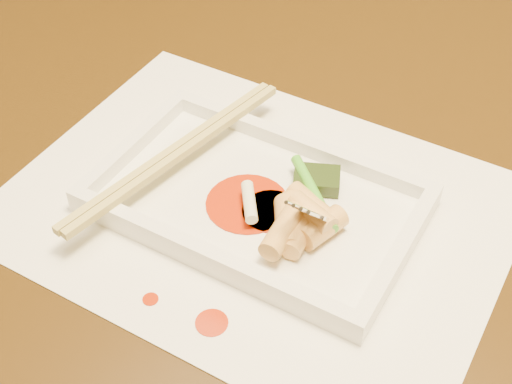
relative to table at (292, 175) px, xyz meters
The scene contains 24 objects.
table is the anchor object (origin of this frame).
placemat 0.18m from the table, 74.80° to the right, with size 0.40×0.30×0.00m, color white.
sauce_splatter_a 0.29m from the table, 75.05° to the right, with size 0.02×0.02×0.00m, color #B72705.
sauce_splatter_b 0.29m from the table, 85.68° to the right, with size 0.01×0.01×0.00m, color #B72705.
plate_base 0.19m from the table, 74.80° to the right, with size 0.26×0.16×0.01m, color white.
plate_rim_far 0.14m from the table, 61.49° to the right, with size 0.26×0.01×0.01m, color white.
plate_rim_near 0.25m from the table, 79.73° to the right, with size 0.26×0.01×0.01m, color white.
plate_rim_left 0.21m from the table, 119.50° to the right, with size 0.01×0.14×0.01m, color white.
plate_rim_right 0.25m from the table, 42.04° to the right, with size 0.01×0.14×0.01m, color white.
veg_piece 0.18m from the table, 55.16° to the right, with size 0.04×0.03×0.01m, color black.
scallion_white 0.21m from the table, 75.40° to the right, with size 0.01×0.01×0.04m, color #EAEACC.
scallion_green 0.20m from the table, 57.30° to the right, with size 0.01×0.01×0.09m, color #399E19.
chopstick_a 0.20m from the table, 105.76° to the right, with size 0.01×0.24×0.01m, color tan.
chopstick_b 0.20m from the table, 102.85° to the right, with size 0.01×0.24×0.01m, color tan.
fork 0.25m from the table, 49.72° to the right, with size 0.09×0.10×0.14m, color silver, non-canonical shape.
sauce_blob_0 0.19m from the table, 76.87° to the right, with size 0.07×0.07×0.00m, color #B72705.
sauce_blob_1 0.20m from the table, 69.45° to the right, with size 0.05×0.05×0.00m, color #B72705.
rice_cake_0 0.22m from the table, 64.47° to the right, with size 0.02×0.02×0.05m, color #E8C26C.
rice_cake_1 0.22m from the table, 64.61° to the right, with size 0.02×0.02×0.05m, color #E8C26C.
rice_cake_2 0.22m from the table, 58.76° to the right, with size 0.02×0.02×0.04m, color #E8C26C.
rice_cake_3 0.22m from the table, 56.41° to the right, with size 0.02×0.02×0.04m, color #E8C26C.
rice_cake_4 0.21m from the table, 58.01° to the right, with size 0.02×0.02×0.05m, color #E8C26C.
rice_cake_5 0.23m from the table, 65.57° to the right, with size 0.02×0.02×0.05m, color #E8C26C.
rice_cake_6 0.23m from the table, 61.45° to the right, with size 0.02×0.02×0.04m, color #E8C26C.
Camera 1 is at (0.25, -0.50, 1.17)m, focal length 50.00 mm.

